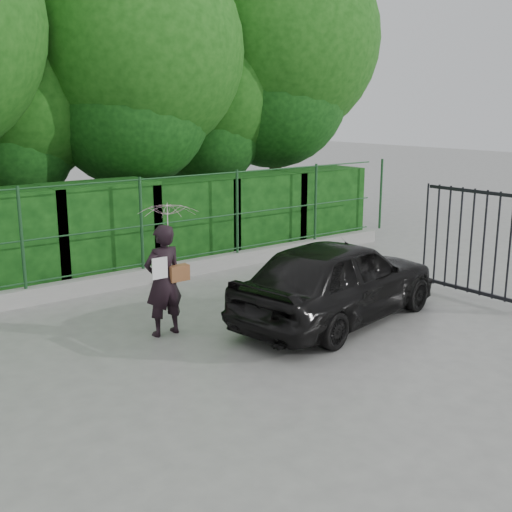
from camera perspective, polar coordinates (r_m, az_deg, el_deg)
ground at (r=9.08m, az=1.49°, el=-8.91°), size 80.00×80.00×0.00m
kerb at (r=12.66m, az=-11.56°, el=-2.03°), size 14.00×0.25×0.30m
fence at (r=12.52m, az=-10.87°, el=2.77°), size 14.13×0.06×1.80m
hedge at (r=13.28m, az=-14.38°, el=2.22°), size 14.20×1.20×2.28m
trees at (r=15.68m, az=-14.00°, el=17.23°), size 17.10×6.15×8.08m
gate at (r=11.72m, az=21.56°, el=1.30°), size 0.22×2.33×2.36m
woman at (r=9.71m, az=-7.94°, el=0.54°), size 0.92×0.91×2.02m
car at (r=10.41m, az=7.29°, el=-2.08°), size 4.29×2.32×1.38m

